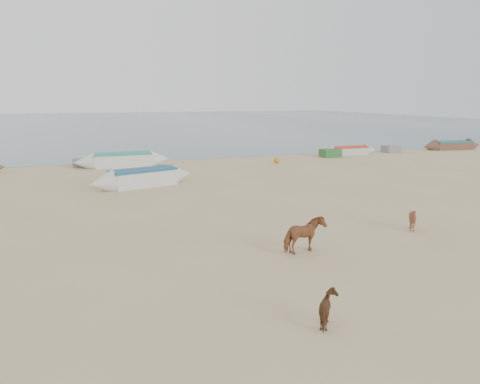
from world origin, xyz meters
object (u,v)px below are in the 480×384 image
calf_right (330,310)px  cow_adult (304,235)px  calf_front (413,219)px  near_canoe (143,178)px

calf_right → cow_adult: bearing=-12.7°
calf_front → near_canoe: 14.49m
cow_adult → calf_right: (-1.67, -4.47, -0.20)m
cow_adult → near_canoe: size_ratio=0.23×
near_canoe → calf_front: bearing=-74.8°
calf_front → calf_right: size_ratio=1.16×
calf_front → near_canoe: size_ratio=0.14×
near_canoe → calf_right: bearing=-103.6°
cow_adult → calf_front: 4.95m
calf_front → near_canoe: bearing=-159.0°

